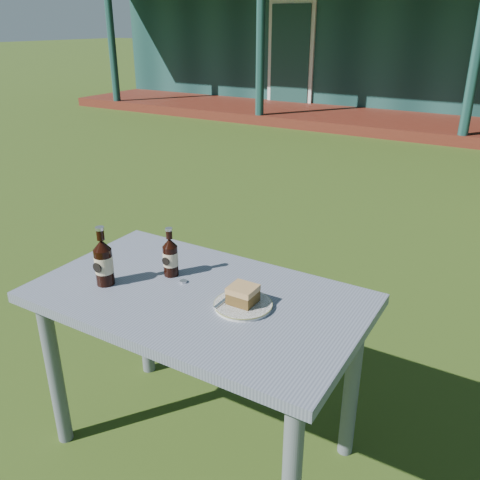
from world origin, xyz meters
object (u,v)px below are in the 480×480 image
Objects in this scene: cola_bottle_far at (104,262)px; plate at (243,305)px; cola_bottle_near at (170,257)px; cafe_table at (199,317)px; cake_slice at (243,294)px.

plate is at bearing 12.66° from cola_bottle_far.
plate is 0.37m from cola_bottle_near.
cafe_table is 0.22m from plate.
cake_slice is (0.18, 0.01, 0.15)m from cafe_table.
cola_bottle_far reaches higher than plate.
cafe_table is 0.24m from cake_slice.
cafe_table is at bearing -177.06° from cake_slice.
plate is 2.22× the size of cake_slice.
cafe_table is at bearing 18.69° from cola_bottle_far.
cola_bottle_near is at bearing 47.93° from cola_bottle_far.
cola_bottle_far reaches higher than cafe_table.
cake_slice is at bearing 127.14° from plate.
cake_slice is 0.36m from cola_bottle_near.
cola_bottle_far is (-0.34, -0.11, 0.19)m from cafe_table.
cake_slice is (-0.00, 0.01, 0.04)m from plate.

